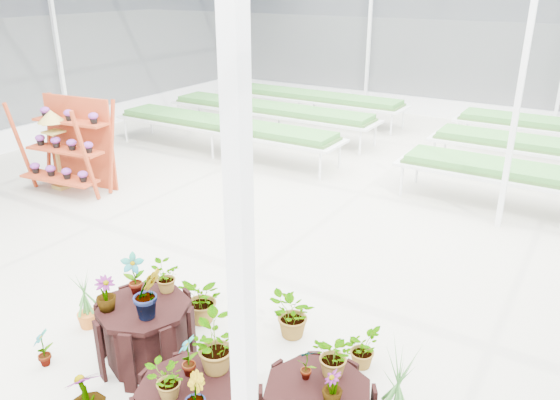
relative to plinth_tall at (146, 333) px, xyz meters
The scene contains 8 objects.
ground_plane 2.20m from the plinth_tall, 96.71° to the left, with size 24.00×24.00×0.00m, color gray.
greenhouse_shell 2.86m from the plinth_tall, 96.71° to the left, with size 18.00×24.00×4.50m, color white, non-canonical shape.
steel_frame 2.86m from the plinth_tall, 96.71° to the left, with size 18.00×24.00×4.50m, color silver, non-canonical shape.
nursery_benches 9.35m from the plinth_tall, 91.55° to the left, with size 16.00×7.00×0.84m, color silver, non-canonical shape.
plinth_tall is the anchor object (origin of this frame).
shelf_rack 6.35m from the plinth_tall, 148.81° to the left, with size 1.85×0.98×1.96m, color maroon, non-canonical shape.
bird_table 6.64m from the plinth_tall, 150.35° to the left, with size 0.41×0.41×1.72m, color #A08B3D, non-canonical shape.
nursery_plants 0.98m from the plinth_tall, 16.51° to the left, with size 4.97×3.26×1.36m.
Camera 1 is at (4.36, -5.85, 4.20)m, focal length 35.00 mm.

